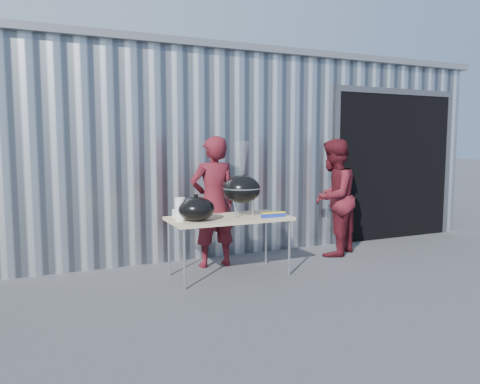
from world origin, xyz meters
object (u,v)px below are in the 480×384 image
person_cook (213,202)px  person_bystander (333,197)px  folding_table (229,220)px  kettle_grill (241,184)px

person_cook → person_bystander: bearing=177.3°
folding_table → kettle_grill: 0.48m
folding_table → person_cook: 0.54m
person_bystander → kettle_grill: bearing=-19.1°
person_cook → person_bystander: size_ratio=1.02×
kettle_grill → person_bystander: size_ratio=0.55×
person_cook → folding_table: bearing=92.3°
kettle_grill → person_cook: (-0.17, 0.54, -0.28)m
folding_table → kettle_grill: size_ratio=1.58×
person_bystander → person_cook: bearing=-36.7°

